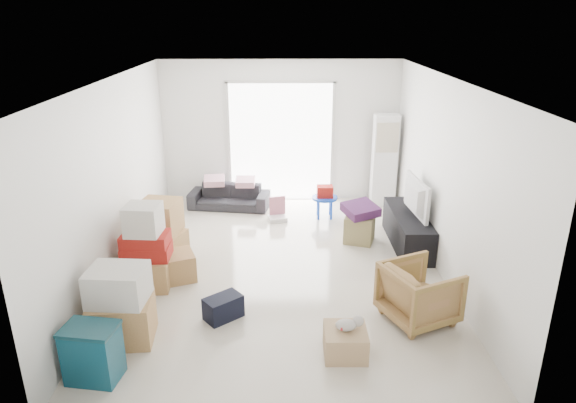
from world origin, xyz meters
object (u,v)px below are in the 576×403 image
(tv_console, at_px, (408,230))
(kids_table, at_px, (325,195))
(wood_crate, at_px, (345,342))
(armchair, at_px, (420,291))
(ottoman, at_px, (359,229))
(television, at_px, (409,210))
(sofa, at_px, (229,193))
(ac_tower, at_px, (384,160))
(storage_bins, at_px, (93,353))

(tv_console, distance_m, kids_table, 1.72)
(tv_console, xyz_separation_m, wood_crate, (-1.32, -2.77, -0.11))
(armchair, relative_size, ottoman, 1.78)
(armchair, bearing_deg, kids_table, -9.53)
(television, xyz_separation_m, armchair, (-0.36, -2.11, -0.21))
(tv_console, relative_size, kids_table, 2.70)
(television, height_order, sofa, television)
(ac_tower, relative_size, wood_crate, 3.82)
(armchair, bearing_deg, sofa, 10.37)
(kids_table, bearing_deg, sofa, 163.68)
(sofa, bearing_deg, kids_table, -7.74)
(wood_crate, bearing_deg, ottoman, 78.77)
(armchair, height_order, wood_crate, armchair)
(ottoman, bearing_deg, storage_bins, -133.90)
(tv_console, distance_m, ottoman, 0.76)
(armchair, bearing_deg, television, -33.79)
(tv_console, xyz_separation_m, television, (0.00, -0.00, 0.33))
(television, xyz_separation_m, wood_crate, (-1.32, -2.77, -0.45))
(television, bearing_deg, wood_crate, 149.56)
(armchair, bearing_deg, storage_bins, 82.02)
(tv_console, xyz_separation_m, armchair, (-0.36, -2.11, 0.13))
(television, bearing_deg, tv_console, -4.91)
(storage_bins, relative_size, kids_table, 1.02)
(ac_tower, height_order, sofa, ac_tower)
(storage_bins, bearing_deg, armchair, 16.00)
(storage_bins, xyz_separation_m, wood_crate, (2.58, 0.35, -0.15))
(ac_tower, xyz_separation_m, ottoman, (-0.69, -1.72, -0.65))
(kids_table, bearing_deg, ottoman, -65.45)
(sofa, relative_size, wood_crate, 3.27)
(sofa, distance_m, wood_crate, 4.79)
(ac_tower, distance_m, ottoman, 1.96)
(tv_console, bearing_deg, television, -90.00)
(storage_bins, distance_m, kids_table, 5.10)
(sofa, distance_m, storage_bins, 4.93)
(tv_console, relative_size, ottoman, 3.63)
(television, distance_m, armchair, 2.15)
(ac_tower, relative_size, sofa, 1.17)
(television, distance_m, sofa, 3.46)
(sofa, bearing_deg, ac_tower, 11.50)
(armchair, xyz_separation_m, ottoman, (-0.38, 2.27, -0.17))
(armchair, xyz_separation_m, kids_table, (-0.85, 3.32, 0.03))
(ac_tower, bearing_deg, storage_bins, -127.60)
(ottoman, relative_size, wood_crate, 0.96)
(armchair, bearing_deg, ottoman, -14.58)
(sofa, xyz_separation_m, kids_table, (1.77, -0.52, 0.13))
(kids_table, bearing_deg, tv_console, -44.81)
(tv_console, bearing_deg, storage_bins, -141.33)
(sofa, distance_m, armchair, 4.65)
(ac_tower, height_order, television, ac_tower)
(ac_tower, distance_m, tv_console, 1.97)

